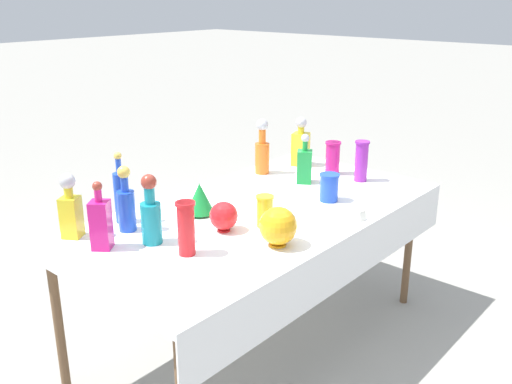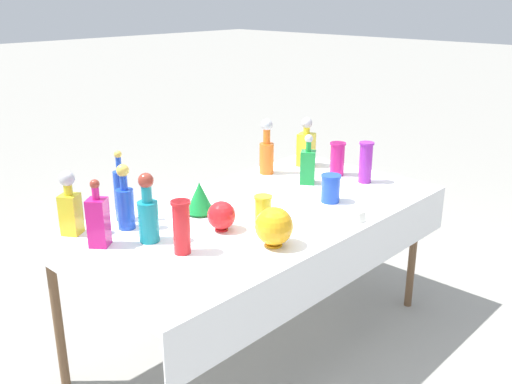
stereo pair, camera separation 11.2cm
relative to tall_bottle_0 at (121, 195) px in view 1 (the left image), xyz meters
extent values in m
plane|color=gray|center=(0.53, -0.39, -0.90)|extent=(40.00, 40.00, 0.00)
cube|color=white|center=(0.53, -0.39, -0.15)|extent=(2.01, 1.04, 0.03)
cube|color=white|center=(0.53, -0.91, -0.26)|extent=(2.01, 0.01, 0.25)
cylinder|color=brown|center=(1.43, -0.81, -0.53)|extent=(0.04, 0.04, 0.73)
cylinder|color=brown|center=(-0.38, 0.03, -0.53)|extent=(0.04, 0.04, 0.73)
cylinder|color=brown|center=(1.43, 0.03, -0.53)|extent=(0.04, 0.04, 0.73)
cylinder|color=blue|center=(0.00, 0.00, -0.02)|extent=(0.06, 0.06, 0.24)
cylinder|color=blue|center=(0.00, 0.00, 0.14)|extent=(0.03, 0.03, 0.07)
sphere|color=gold|center=(0.00, 0.00, 0.19)|extent=(0.04, 0.04, 0.04)
cylinder|color=orange|center=(1.03, 0.00, -0.04)|extent=(0.09, 0.09, 0.19)
cylinder|color=orange|center=(1.03, 0.00, 0.09)|extent=(0.04, 0.04, 0.09)
sphere|color=#B2B2B7|center=(1.03, 0.00, 0.16)|extent=(0.07, 0.07, 0.07)
cylinder|color=teal|center=(-0.06, -0.30, -0.05)|extent=(0.09, 0.09, 0.18)
cylinder|color=teal|center=(-0.06, -0.30, 0.08)|extent=(0.05, 0.05, 0.08)
sphere|color=maroon|center=(-0.06, -0.30, 0.14)|extent=(0.07, 0.07, 0.07)
cylinder|color=blue|center=(-0.05, -0.10, -0.04)|extent=(0.08, 0.08, 0.19)
cylinder|color=blue|center=(-0.05, -0.10, 0.09)|extent=(0.03, 0.03, 0.07)
sphere|color=gold|center=(-0.05, -0.10, 0.14)|extent=(0.06, 0.06, 0.06)
cube|color=#198C38|center=(1.05, -0.30, -0.04)|extent=(0.12, 0.12, 0.19)
cylinder|color=#198C38|center=(1.05, -0.30, 0.08)|extent=(0.03, 0.03, 0.06)
sphere|color=#B2B2B7|center=(1.05, -0.30, 0.13)|extent=(0.05, 0.05, 0.05)
cube|color=yellow|center=(-0.25, 0.02, -0.04)|extent=(0.11, 0.11, 0.19)
cylinder|color=yellow|center=(-0.25, 0.02, 0.08)|extent=(0.04, 0.04, 0.05)
sphere|color=#B2B2B7|center=(-0.25, 0.02, 0.13)|extent=(0.07, 0.07, 0.07)
cube|color=#C61972|center=(-0.24, -0.18, -0.03)|extent=(0.11, 0.11, 0.21)
cylinder|color=#C61972|center=(-0.24, -0.18, 0.10)|extent=(0.03, 0.03, 0.05)
sphere|color=maroon|center=(-0.24, -0.18, 0.14)|extent=(0.04, 0.04, 0.04)
cube|color=yellow|center=(1.32, -0.07, -0.03)|extent=(0.12, 0.12, 0.21)
cylinder|color=yellow|center=(1.32, -0.07, 0.09)|extent=(0.04, 0.04, 0.05)
sphere|color=#B2B2B7|center=(1.32, -0.07, 0.14)|extent=(0.07, 0.07, 0.07)
cylinder|color=blue|center=(0.89, -0.58, -0.06)|extent=(0.10, 0.10, 0.15)
cylinder|color=blue|center=(0.89, -0.58, 0.00)|extent=(0.10, 0.10, 0.01)
cylinder|color=red|center=(-0.04, -0.50, -0.02)|extent=(0.07, 0.07, 0.23)
cylinder|color=red|center=(-0.04, -0.50, 0.09)|extent=(0.08, 0.08, 0.01)
cylinder|color=yellow|center=(0.40, -0.55, -0.06)|extent=(0.08, 0.08, 0.15)
cylinder|color=yellow|center=(0.40, -0.55, 0.01)|extent=(0.08, 0.08, 0.01)
cylinder|color=#C61972|center=(1.30, -0.33, -0.04)|extent=(0.08, 0.08, 0.20)
cylinder|color=#C61972|center=(1.30, -0.33, 0.06)|extent=(0.09, 0.09, 0.01)
cylinder|color=purple|center=(1.29, -0.53, -0.02)|extent=(0.07, 0.07, 0.24)
cylinder|color=purple|center=(1.29, -0.53, 0.09)|extent=(0.08, 0.08, 0.01)
cylinder|color=#198C38|center=(0.31, -0.21, -0.13)|extent=(0.07, 0.07, 0.01)
cone|color=#198C38|center=(0.31, -0.21, -0.05)|extent=(0.14, 0.14, 0.15)
cylinder|color=orange|center=(0.27, -0.73, -0.13)|extent=(0.08, 0.08, 0.01)
sphere|color=orange|center=(0.27, -0.73, -0.05)|extent=(0.17, 0.17, 0.17)
cylinder|color=red|center=(0.24, -0.44, -0.13)|extent=(0.06, 0.06, 0.01)
sphere|color=red|center=(0.24, -0.44, -0.06)|extent=(0.13, 0.13, 0.13)
cube|color=white|center=(0.76, -0.86, -0.11)|extent=(0.05, 0.02, 0.05)
camera|label=1|loc=(-1.50, -2.14, 0.90)|focal=40.00mm
camera|label=2|loc=(-1.42, -2.22, 0.90)|focal=40.00mm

